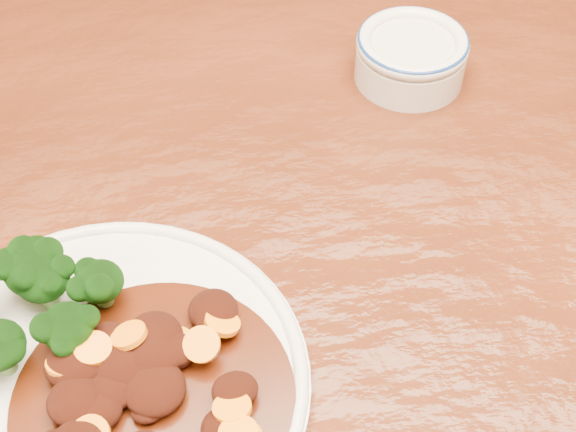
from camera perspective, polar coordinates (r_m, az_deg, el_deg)
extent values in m
cube|color=#58230F|center=(0.65, 8.23, -4.79)|extent=(1.56, 1.01, 0.04)
cylinder|color=silver|center=(0.58, -13.10, -11.77)|extent=(0.29, 0.29, 0.01)
torus|color=silver|center=(0.58, -13.21, -11.45)|extent=(0.29, 0.29, 0.01)
cylinder|color=#729E51|center=(0.61, -16.63, -5.42)|extent=(0.01, 0.01, 0.02)
ellipsoid|color=black|center=(0.60, -17.08, -4.22)|extent=(0.04, 0.04, 0.03)
cylinder|color=#729E51|center=(0.60, -12.91, -5.67)|extent=(0.01, 0.01, 0.02)
ellipsoid|color=black|center=(0.59, -13.24, -4.55)|extent=(0.03, 0.03, 0.03)
cylinder|color=#729E51|center=(0.59, -15.03, -8.68)|extent=(0.01, 0.01, 0.02)
ellipsoid|color=black|center=(0.57, -15.44, -7.57)|extent=(0.04, 0.04, 0.03)
cylinder|color=#729E51|center=(0.59, -19.43, -9.73)|extent=(0.01, 0.01, 0.02)
cylinder|color=#729E51|center=(0.62, -17.11, -4.89)|extent=(0.01, 0.01, 0.02)
ellipsoid|color=black|center=(0.60, -17.60, -3.59)|extent=(0.04, 0.04, 0.04)
cylinder|color=#411207|center=(0.56, -9.52, -12.76)|extent=(0.19, 0.19, 0.00)
ellipsoid|color=black|center=(0.56, -9.56, -9.85)|extent=(0.04, 0.03, 0.02)
ellipsoid|color=black|center=(0.54, -3.80, -12.24)|extent=(0.03, 0.03, 0.02)
ellipsoid|color=black|center=(0.55, -13.57, -14.45)|extent=(0.02, 0.02, 0.01)
ellipsoid|color=black|center=(0.57, -12.65, -8.54)|extent=(0.03, 0.03, 0.02)
ellipsoid|color=black|center=(0.55, -3.87, -12.30)|extent=(0.02, 0.02, 0.01)
ellipsoid|color=black|center=(0.55, -9.45, -12.03)|extent=(0.04, 0.04, 0.02)
ellipsoid|color=black|center=(0.55, -13.68, -13.40)|extent=(0.04, 0.03, 0.02)
ellipsoid|color=black|center=(0.56, -12.56, -12.05)|extent=(0.04, 0.03, 0.02)
ellipsoid|color=black|center=(0.56, -8.08, -9.43)|extent=(0.03, 0.03, 0.02)
ellipsoid|color=black|center=(0.57, -9.52, -8.63)|extent=(0.04, 0.05, 0.02)
ellipsoid|color=black|center=(0.57, -14.96, -10.04)|extent=(0.04, 0.04, 0.02)
ellipsoid|color=black|center=(0.58, -5.16, -6.88)|extent=(0.03, 0.03, 0.02)
ellipsoid|color=black|center=(0.56, -7.82, -9.70)|extent=(0.02, 0.02, 0.01)
ellipsoid|color=black|center=(0.53, -4.41, -14.77)|extent=(0.03, 0.03, 0.02)
ellipsoid|color=black|center=(0.58, -5.34, -6.67)|extent=(0.04, 0.04, 0.02)
ellipsoid|color=black|center=(0.58, -12.02, -8.69)|extent=(0.02, 0.02, 0.01)
ellipsoid|color=black|center=(0.56, -11.84, -10.28)|extent=(0.04, 0.04, 0.02)
ellipsoid|color=black|center=(0.57, -14.88, -10.11)|extent=(0.04, 0.04, 0.02)
ellipsoid|color=black|center=(0.55, -14.93, -12.60)|extent=(0.04, 0.04, 0.02)
ellipsoid|color=black|center=(0.55, -9.96, -13.48)|extent=(0.02, 0.02, 0.01)
cylinder|color=orange|center=(0.55, -6.16, -9.08)|extent=(0.03, 0.03, 0.02)
cylinder|color=orange|center=(0.57, -4.70, -7.57)|extent=(0.03, 0.03, 0.02)
cylinder|color=orange|center=(0.56, -11.25, -8.32)|extent=(0.03, 0.03, 0.02)
cylinder|color=orange|center=(0.53, -4.00, -13.46)|extent=(0.03, 0.03, 0.01)
cylinder|color=orange|center=(0.57, -8.08, -8.80)|extent=(0.03, 0.03, 0.01)
cylinder|color=orange|center=(0.57, -15.59, -10.12)|extent=(0.03, 0.03, 0.02)
cylinder|color=orange|center=(0.56, -13.70, -9.14)|extent=(0.04, 0.04, 0.01)
cylinder|color=silver|center=(0.79, 8.66, 10.69)|extent=(0.11, 0.11, 0.03)
cylinder|color=silver|center=(0.78, 8.84, 11.87)|extent=(0.08, 0.08, 0.01)
torus|color=silver|center=(0.78, 8.87, 12.07)|extent=(0.11, 0.11, 0.01)
torus|color=navy|center=(0.78, 8.90, 12.28)|extent=(0.10, 0.10, 0.00)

